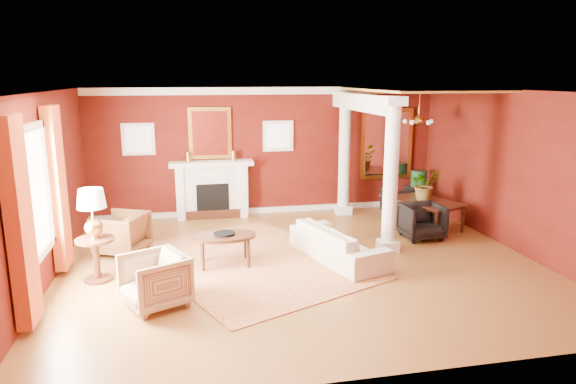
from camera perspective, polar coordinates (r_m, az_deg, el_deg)
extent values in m
plane|color=brown|center=(8.89, 1.47, -7.92)|extent=(8.00, 8.00, 0.00)
cube|color=#58140C|center=(11.88, -2.32, 4.55)|extent=(8.00, 0.04, 2.90)
cube|color=#58140C|center=(5.25, 10.26, -6.14)|extent=(8.00, 0.04, 2.90)
cube|color=#58140C|center=(8.54, -25.63, 0.09)|extent=(0.04, 7.00, 2.90)
cube|color=#58140C|center=(10.16, 24.09, 2.07)|extent=(0.04, 7.00, 2.90)
cube|color=white|center=(8.33, 1.58, 11.12)|extent=(8.00, 7.00, 0.04)
cube|color=white|center=(11.72, -8.43, 0.09)|extent=(1.60, 0.34, 1.20)
cube|color=black|center=(11.59, -8.35, -0.81)|extent=(0.72, 0.03, 0.70)
cube|color=black|center=(11.67, -8.30, -2.49)|extent=(1.20, 0.05, 0.20)
cube|color=white|center=(11.56, -8.52, 3.15)|extent=(1.85, 0.42, 0.10)
cube|color=white|center=(11.68, -11.85, -0.09)|extent=(0.16, 0.40, 1.20)
cube|color=white|center=(11.75, -5.01, 0.21)|extent=(0.16, 0.40, 1.20)
cube|color=gold|center=(11.64, -8.67, 6.49)|extent=(0.95, 0.06, 1.15)
cube|color=white|center=(11.61, -8.66, 6.47)|extent=(0.78, 0.02, 0.98)
cube|color=white|center=(11.69, -16.30, 5.65)|extent=(0.70, 0.06, 0.70)
cube|color=white|center=(11.65, -16.31, 5.63)|extent=(0.54, 0.02, 0.54)
cube|color=white|center=(11.84, -1.11, 6.25)|extent=(0.70, 0.06, 0.70)
cube|color=white|center=(11.81, -1.08, 6.23)|extent=(0.54, 0.02, 0.54)
cube|color=white|center=(7.95, -26.59, -0.12)|extent=(0.03, 1.30, 1.70)
cube|color=white|center=(7.28, -27.69, -1.30)|extent=(0.08, 0.10, 1.90)
cube|color=white|center=(8.60, -25.21, 0.90)|extent=(0.08, 0.10, 1.90)
cube|color=#B73C1F|center=(7.02, -27.67, -3.05)|extent=(0.18, 0.55, 2.60)
cube|color=#B73C1F|center=(8.90, -24.25, 0.36)|extent=(0.18, 0.55, 2.60)
cube|color=white|center=(9.63, 11.02, -5.89)|extent=(0.34, 0.34, 0.20)
cylinder|color=white|center=(9.29, 11.37, 2.03)|extent=(0.26, 0.26, 2.50)
cube|color=white|center=(9.15, 11.72, 9.87)|extent=(0.36, 0.36, 0.16)
cube|color=white|center=(12.06, 6.13, -1.94)|extent=(0.34, 0.34, 0.20)
cylinder|color=white|center=(11.79, 6.29, 4.43)|extent=(0.26, 0.26, 2.50)
cube|color=white|center=(11.68, 6.44, 10.60)|extent=(0.36, 0.36, 0.16)
cube|color=white|center=(10.64, 8.27, 9.82)|extent=(0.30, 3.20, 0.32)
cube|color=gold|center=(10.94, 14.37, 10.95)|extent=(2.30, 3.40, 0.04)
cube|color=gold|center=(12.62, 10.87, 5.27)|extent=(1.30, 0.06, 1.70)
cube|color=white|center=(12.58, 10.93, 5.25)|extent=(1.10, 0.02, 1.50)
cylinder|color=#BE903B|center=(11.02, 14.41, 9.42)|extent=(0.02, 0.02, 0.65)
sphere|color=#BE903B|center=(11.04, 14.31, 7.74)|extent=(0.20, 0.20, 0.20)
sphere|color=beige|center=(11.16, 15.61, 7.56)|extent=(0.09, 0.09, 0.09)
sphere|color=beige|center=(11.32, 14.12, 7.71)|extent=(0.09, 0.09, 0.09)
sphere|color=beige|center=(11.09, 12.87, 7.68)|extent=(0.09, 0.09, 0.09)
sphere|color=beige|center=(10.80, 13.59, 7.51)|extent=(0.09, 0.09, 0.09)
sphere|color=beige|center=(10.84, 15.33, 7.44)|extent=(0.09, 0.09, 0.09)
cube|color=white|center=(11.72, -2.35, 11.17)|extent=(8.00, 0.08, 0.16)
cube|color=white|center=(12.11, -2.23, -2.00)|extent=(8.00, 0.08, 0.12)
cube|color=maroon|center=(8.97, -4.15, -7.70)|extent=(4.37, 4.88, 0.02)
imported|color=white|center=(8.97, 5.64, -5.05)|extent=(1.18, 2.15, 0.81)
imported|color=black|center=(9.72, -18.07, -4.17)|extent=(1.02, 1.05, 0.83)
imported|color=tan|center=(7.42, -14.59, -9.23)|extent=(1.02, 1.04, 0.82)
cylinder|color=black|center=(8.71, -7.07, -4.89)|extent=(1.07, 1.07, 0.05)
cylinder|color=black|center=(8.55, -9.41, -7.21)|extent=(0.05, 0.05, 0.48)
cylinder|color=black|center=(8.61, -4.40, -6.94)|extent=(0.05, 0.05, 0.48)
cylinder|color=black|center=(9.00, -9.54, -6.20)|extent=(0.05, 0.05, 0.48)
cylinder|color=black|center=(9.05, -4.78, -5.96)|extent=(0.05, 0.05, 0.48)
imported|color=black|center=(8.65, -7.15, -4.13)|extent=(0.15, 0.06, 0.20)
cylinder|color=black|center=(8.71, -20.34, -9.05)|extent=(0.43, 0.43, 0.04)
cylinder|color=black|center=(8.60, -20.50, -7.10)|extent=(0.10, 0.10, 0.67)
cylinder|color=black|center=(8.50, -20.68, -4.98)|extent=(0.59, 0.59, 0.04)
sphere|color=#BE903B|center=(8.44, -20.78, -3.71)|extent=(0.27, 0.27, 0.27)
cylinder|color=#BE903B|center=(8.39, -20.88, -2.42)|extent=(0.03, 0.03, 0.29)
cone|color=beige|center=(8.33, -21.03, -0.66)|extent=(0.43, 0.43, 0.29)
imported|color=black|center=(11.25, 14.79, -1.42)|extent=(1.14, 1.78, 0.94)
imported|color=black|center=(10.42, 14.67, -2.99)|extent=(0.77, 0.72, 0.77)
imported|color=black|center=(12.14, 12.37, -0.84)|extent=(0.78, 0.74, 0.70)
sphere|color=#123B1E|center=(12.56, 14.19, -1.20)|extent=(0.42, 0.42, 0.42)
cylinder|color=#123B1E|center=(12.50, 14.26, 0.12)|extent=(0.37, 0.37, 0.99)
imported|color=#26591E|center=(11.06, 15.06, 2.21)|extent=(0.66, 0.72, 0.52)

